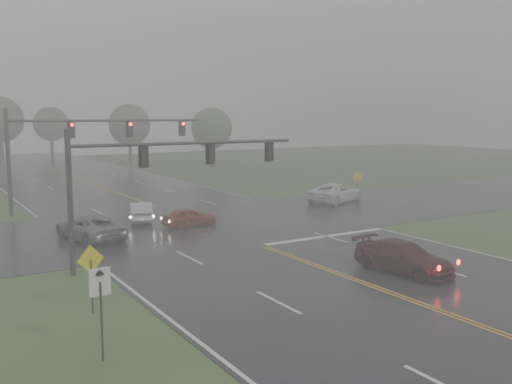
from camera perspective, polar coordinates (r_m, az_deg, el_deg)
ground at (r=21.02m, az=22.39°, el=-12.65°), size 180.00×180.00×0.00m
main_road at (r=36.04m, az=-4.19°, el=-3.67°), size 18.00×160.00×0.02m
cross_street at (r=37.79m, az=-5.59°, el=-3.15°), size 120.00×14.00×0.02m
stop_bar at (r=33.82m, az=7.04°, el=-4.46°), size 8.50×0.50×0.01m
sedan_maroon at (r=26.99m, az=14.49°, el=-7.80°), size 2.66×5.03×1.39m
sedan_red at (r=36.86m, az=-6.67°, el=-3.44°), size 3.49×1.41×1.19m
sedan_silver at (r=39.01m, az=-11.38°, el=-2.92°), size 2.61×4.24×1.32m
car_grey at (r=34.18m, az=-16.24°, el=-4.59°), size 3.40×5.47×1.41m
pickup_white at (r=47.15m, az=8.00°, el=-1.01°), size 6.09×4.28×1.54m
signal_gantry_near at (r=27.28m, az=-10.80°, el=2.26°), size 11.77×0.28×6.51m
signal_gantry_far at (r=44.15m, az=-17.59°, el=5.10°), size 14.88×0.38×7.57m
sign_diamond_west at (r=21.37m, az=-16.17°, el=-7.27°), size 1.03×0.28×2.51m
sign_arrow_white at (r=17.23m, az=-15.29°, el=-10.03°), size 0.62×0.11×2.77m
sign_diamond_east at (r=47.88m, az=10.13°, el=1.12°), size 1.04×0.18×2.52m
tree_ne_a at (r=83.53m, az=-12.54°, el=6.58°), size 5.88×5.88×8.64m
tree_n_mid at (r=90.58m, az=-24.23°, el=6.61°), size 6.62×6.62×9.72m
tree_e_near at (r=76.55m, az=-4.46°, el=6.35°), size 5.48×5.48×8.05m
tree_n_far at (r=102.43m, az=-19.83°, el=6.41°), size 5.75×5.75×8.44m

